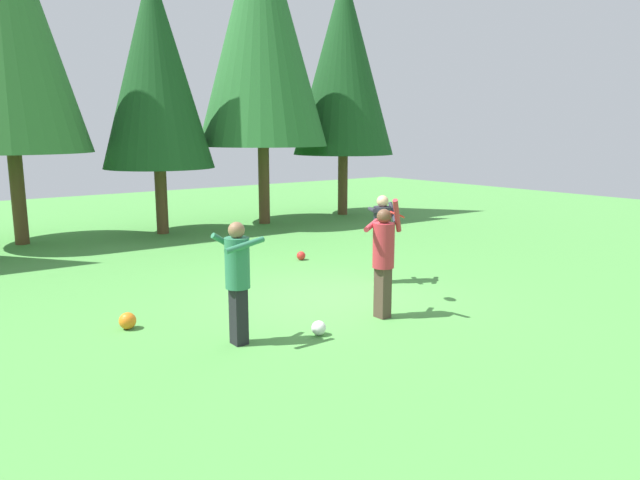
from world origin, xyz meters
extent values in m
plane|color=#4C9342|center=(0.00, 0.00, 0.00)|extent=(40.00, 40.00, 0.00)
cube|color=#4C382D|center=(-0.11, -1.42, 0.41)|extent=(0.19, 0.22, 0.81)
cylinder|color=#B72D38|center=(-0.11, -1.42, 1.17)|extent=(0.34, 0.34, 0.71)
sphere|color=brown|center=(-0.11, -1.42, 1.62)|extent=(0.23, 0.23, 0.23)
cylinder|color=#B72D38|center=(-0.22, -1.25, 1.47)|extent=(0.55, 0.39, 0.13)
cylinder|color=#B72D38|center=(0.00, -1.59, 1.64)|extent=(0.36, 0.27, 0.55)
cube|color=gray|center=(1.37, 0.20, 0.40)|extent=(0.19, 0.22, 0.80)
cylinder|color=#23232D|center=(1.37, 0.20, 1.15)|extent=(0.34, 0.34, 0.70)
sphere|color=tan|center=(1.37, 0.20, 1.60)|extent=(0.23, 0.23, 0.23)
cylinder|color=#23232D|center=(1.54, 0.09, 1.38)|extent=(0.36, 0.51, 0.37)
cylinder|color=#23232D|center=(1.20, 0.31, 1.43)|extent=(0.39, 0.55, 0.12)
cube|color=black|center=(-2.51, -1.09, 0.40)|extent=(0.19, 0.22, 0.80)
cylinder|color=#2D7551|center=(-2.51, -1.09, 1.15)|extent=(0.34, 0.34, 0.70)
sphere|color=#8C6647|center=(-2.51, -1.09, 1.61)|extent=(0.23, 0.23, 0.23)
cylinder|color=#2D7551|center=(-2.52, -0.89, 1.38)|extent=(0.55, 0.11, 0.39)
cylinder|color=#2D7551|center=(-2.50, -1.29, 1.43)|extent=(0.60, 0.11, 0.18)
cylinder|color=red|center=(0.65, -0.94, 1.53)|extent=(0.33, 0.34, 0.13)
sphere|color=orange|center=(-3.54, 0.46, 0.13)|extent=(0.25, 0.25, 0.25)
sphere|color=white|center=(-1.42, -1.48, 0.11)|extent=(0.22, 0.22, 0.22)
sphere|color=red|center=(1.29, 2.81, 0.10)|extent=(0.20, 0.20, 0.20)
cylinder|color=brown|center=(3.53, 8.00, 2.23)|extent=(0.35, 0.35, 4.46)
cone|color=#28662D|center=(3.53, 8.00, 6.02)|extent=(4.01, 4.01, 7.14)
cylinder|color=brown|center=(6.83, 8.09, 1.92)|extent=(0.34, 0.34, 3.85)
cone|color=#19471E|center=(6.83, 8.09, 5.19)|extent=(3.46, 3.46, 6.15)
cylinder|color=brown|center=(0.17, 8.14, 1.71)|extent=(0.33, 0.33, 3.43)
cone|color=#19471E|center=(0.17, 8.14, 4.63)|extent=(3.09, 3.09, 5.49)
cylinder|color=brown|center=(-3.42, 8.81, 2.16)|extent=(0.35, 0.35, 4.31)
cone|color=#337033|center=(-3.42, 8.81, 5.82)|extent=(3.88, 3.88, 6.90)
camera|label=1|loc=(-6.31, -8.00, 2.92)|focal=33.04mm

